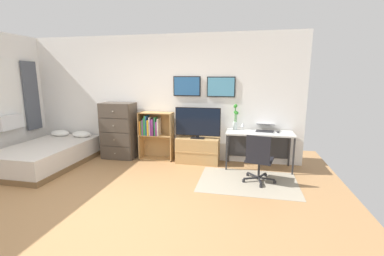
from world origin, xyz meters
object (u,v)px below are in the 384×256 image
computer_mouse (278,132)px  television (198,123)px  bookshelf (154,132)px  desk (259,138)px  wine_glass (243,125)px  tv_stand (198,150)px  dresser (119,131)px  office_chair (259,158)px  bamboo_vase (235,117)px  bed (48,155)px  laptop (265,128)px

computer_mouse → television: bearing=178.6°
bookshelf → desk: bearing=-1.3°
desk → wine_glass: 0.45m
tv_stand → computer_mouse: 1.68m
dresser → office_chair: 3.14m
bamboo_vase → office_chair: bearing=-64.7°
bamboo_vase → wine_glass: 0.29m
television → dresser: bearing=179.8°
bookshelf → office_chair: bookshelf is taller
bed → office_chair: office_chair is taller
tv_stand → computer_mouse: (1.60, -0.06, 0.49)m
laptop → wine_glass: 0.48m
bed → laptop: (4.36, 0.86, 0.57)m
bed → tv_stand: size_ratio=2.27×
desk → office_chair: (-0.04, -0.87, -0.14)m
bookshelf → office_chair: size_ratio=1.23×
desk → office_chair: office_chair is taller
tv_stand → laptop: (1.36, 0.04, 0.53)m
laptop → wine_glass: (-0.44, -0.16, 0.07)m
bookshelf → bamboo_vase: size_ratio=1.99×
laptop → bamboo_vase: 0.63m
bookshelf → computer_mouse: bookshelf is taller
laptop → bamboo_vase: bearing=-177.1°
dresser → laptop: 3.17m
television → office_chair: 1.54m
tv_stand → bamboo_vase: (0.77, 0.09, 0.72)m
bed → television: size_ratio=2.16×
desk → bamboo_vase: size_ratio=2.46×
bookshelf → tv_stand: 1.07m
dresser → desk: size_ratio=0.96×
dresser → wine_glass: dresser is taller
dresser → television: (1.80, -0.01, 0.24)m
desk → wine_glass: bearing=-160.1°
television → laptop: 1.37m
desk → wine_glass: wine_glass is taller
computer_mouse → wine_glass: bearing=-175.0°
laptop → bookshelf: bearing=-172.6°
bookshelf → tv_stand: bearing=-2.9°
laptop → bamboo_vase: bamboo_vase is taller
bookshelf → computer_mouse: (2.61, -0.11, 0.13)m
dresser → laptop: dresser is taller
office_chair → bamboo_vase: bearing=127.2°
tv_stand → laptop: bearing=1.7°
desk → computer_mouse: size_ratio=12.52×
dresser → television: 1.82m
bed → dresser: size_ratio=1.64×
television → wine_glass: size_ratio=5.28×
dresser → computer_mouse: 3.41m
office_chair → laptop: 0.98m
bed → computer_mouse: computer_mouse is taller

